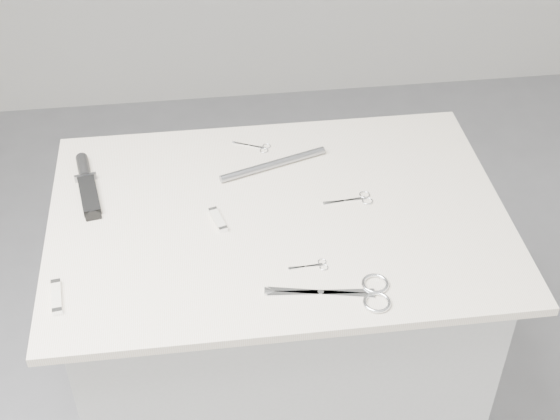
{
  "coord_description": "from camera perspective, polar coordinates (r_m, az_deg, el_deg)",
  "views": [
    {
      "loc": [
        -0.16,
        -1.3,
        2.02
      ],
      "look_at": [
        0.01,
        0.01,
        0.92
      ],
      "focal_mm": 50.0,
      "sensor_mm": 36.0,
      "label": 1
    }
  ],
  "objects": [
    {
      "name": "large_shears",
      "position": [
        1.53,
        5.6,
        -6.05
      ],
      "size": [
        0.24,
        0.11,
        0.01
      ],
      "rotation": [
        0.0,
        0.0,
        -0.15
      ],
      "color": "silver",
      "rests_on": "display_board"
    },
    {
      "name": "display_board",
      "position": [
        1.72,
        -0.13,
        -0.48
      ],
      "size": [
        1.0,
        0.7,
        0.02
      ],
      "primitive_type": "cube",
      "color": "beige",
      "rests_on": "plinth"
    },
    {
      "name": "pocket_knife_a",
      "position": [
        1.58,
        -16.02,
        -6.13
      ],
      "size": [
        0.03,
        0.09,
        0.01
      ],
      "rotation": [
        0.0,
        0.0,
        1.7
      ],
      "color": "beige",
      "rests_on": "display_board"
    },
    {
      "name": "metal_rail",
      "position": [
        1.84,
        -0.5,
        3.37
      ],
      "size": [
        0.26,
        0.1,
        0.02
      ],
      "primitive_type": "cylinder",
      "rotation": [
        0.0,
        1.57,
        0.32
      ],
      "color": "gray",
      "rests_on": "display_board"
    },
    {
      "name": "pocket_knife_b",
      "position": [
        1.69,
        -4.56,
        -0.73
      ],
      "size": [
        0.04,
        0.08,
        0.01
      ],
      "rotation": [
        0.0,
        0.0,
        1.84
      ],
      "color": "beige",
      "rests_on": "display_board"
    },
    {
      "name": "embroidery_scissors_a",
      "position": [
        1.75,
        5.6,
        0.79
      ],
      "size": [
        0.11,
        0.05,
        0.0
      ],
      "rotation": [
        0.0,
        0.0,
        0.08
      ],
      "color": "silver",
      "rests_on": "display_board"
    },
    {
      "name": "tiny_scissors",
      "position": [
        1.59,
        2.48,
        -4.09
      ],
      "size": [
        0.08,
        0.04,
        0.0
      ],
      "rotation": [
        0.0,
        0.0,
        0.05
      ],
      "color": "silver",
      "rests_on": "display_board"
    },
    {
      "name": "embroidery_scissors_b",
      "position": [
        1.91,
        -1.68,
        4.64
      ],
      "size": [
        0.09,
        0.06,
        0.0
      ],
      "rotation": [
        0.0,
        0.0,
        -0.43
      ],
      "color": "silver",
      "rests_on": "display_board"
    },
    {
      "name": "plinth",
      "position": [
        2.04,
        -0.11,
        -10.36
      ],
      "size": [
        0.9,
        0.6,
        0.9
      ],
      "primitive_type": "cube",
      "color": "#B2B2B0",
      "rests_on": "ground"
    },
    {
      "name": "sheathed_knife",
      "position": [
        1.84,
        -13.97,
        1.99
      ],
      "size": [
        0.07,
        0.22,
        0.03
      ],
      "rotation": [
        0.0,
        0.0,
        1.75
      ],
      "color": "black",
      "rests_on": "display_board"
    }
  ]
}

